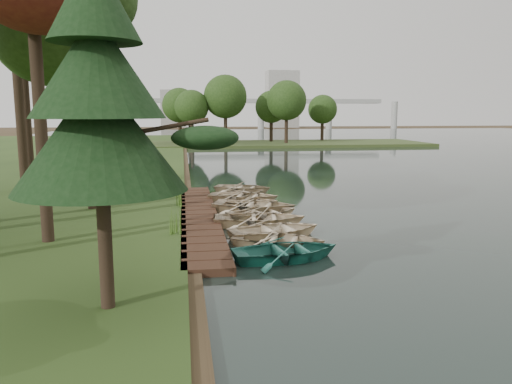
{
  "coord_description": "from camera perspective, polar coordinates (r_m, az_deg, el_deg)",
  "views": [
    {
      "loc": [
        -2.25,
        -21.83,
        4.75
      ],
      "look_at": [
        0.92,
        -0.23,
        1.27
      ],
      "focal_mm": 35.0,
      "sensor_mm": 36.0,
      "label": 1
    }
  ],
  "objects": [
    {
      "name": "stored_rowboat",
      "position": [
        32.22,
        -16.04,
        1.35
      ],
      "size": [
        3.66,
        3.12,
        0.64
      ],
      "primitive_type": "imported",
      "rotation": [
        3.14,
        0.0,
        1.23
      ],
      "color": "beige",
      "rests_on": "bank"
    },
    {
      "name": "building_b",
      "position": [
        166.86,
        -9.42,
        9.37
      ],
      "size": [
        8.0,
        8.0,
        12.0
      ],
      "primitive_type": "cube",
      "color": "#A5A5A0",
      "rests_on": "ground"
    },
    {
      "name": "far_trees",
      "position": [
        72.18,
        -2.89,
        10.38
      ],
      "size": [
        45.6,
        5.6,
        8.8
      ],
      "color": "black",
      "rests_on": "peninsula"
    },
    {
      "name": "reeds_0",
      "position": [
        18.82,
        -9.23,
        -3.19
      ],
      "size": [
        0.6,
        0.6,
        0.98
      ],
      "primitive_type": "cone",
      "color": "#3F661E",
      "rests_on": "bank"
    },
    {
      "name": "reeds_3",
      "position": [
        26.93,
        -9.0,
        0.68
      ],
      "size": [
        0.6,
        0.6,
        1.15
      ],
      "primitive_type": "cone",
      "color": "#3F661E",
      "rests_on": "bank"
    },
    {
      "name": "reeds_1",
      "position": [
        24.15,
        -9.06,
        -0.56
      ],
      "size": [
        0.6,
        0.6,
        0.92
      ],
      "primitive_type": "cone",
      "color": "#3F661E",
      "rests_on": "bank"
    },
    {
      "name": "rowboat_1",
      "position": [
        17.62,
        2.57,
        -5.26
      ],
      "size": [
        3.94,
        3.43,
        0.68
      ],
      "primitive_type": "imported",
      "rotation": [
        0.0,
        0.0,
        1.18
      ],
      "color": "beige",
      "rests_on": "water"
    },
    {
      "name": "pine_tree",
      "position": [
        11.51,
        -17.61,
        10.23
      ],
      "size": [
        3.8,
        3.8,
        7.82
      ],
      "color": "black",
      "rests_on": "bank"
    },
    {
      "name": "rowboat_7",
      "position": [
        26.44,
        -1.45,
        -0.33
      ],
      "size": [
        4.36,
        3.69,
        0.77
      ],
      "primitive_type": "imported",
      "rotation": [
        0.0,
        0.0,
        1.25
      ],
      "color": "beige",
      "rests_on": "water"
    },
    {
      "name": "building_a",
      "position": [
        165.07,
        2.97,
        10.53
      ],
      "size": [
        10.0,
        8.0,
        18.0
      ],
      "primitive_type": "cube",
      "color": "#A5A5A0",
      "rests_on": "ground"
    },
    {
      "name": "ground",
      "position": [
        22.45,
        -2.4,
        -3.15
      ],
      "size": [
        300.0,
        300.0,
        0.0
      ],
      "primitive_type": "plane",
      "color": "#3D2F1D"
    },
    {
      "name": "rowboat_3",
      "position": [
        20.87,
        0.4,
        -2.83
      ],
      "size": [
        4.12,
        3.15,
        0.79
      ],
      "primitive_type": "imported",
      "rotation": [
        0.0,
        0.0,
        1.46
      ],
      "color": "beige",
      "rests_on": "water"
    },
    {
      "name": "rowboat_4",
      "position": [
        22.34,
        0.86,
        -2.18
      ],
      "size": [
        3.89,
        3.27,
        0.69
      ],
      "primitive_type": "imported",
      "rotation": [
        0.0,
        0.0,
        1.88
      ],
      "color": "beige",
      "rests_on": "water"
    },
    {
      "name": "rowboat_0",
      "position": [
        16.21,
        3.53,
        -6.46
      ],
      "size": [
        3.85,
        3.0,
        0.73
      ],
      "primitive_type": "imported",
      "rotation": [
        0.0,
        0.0,
        1.71
      ],
      "color": "teal",
      "rests_on": "water"
    },
    {
      "name": "rowboat_8",
      "position": [
        27.67,
        -1.79,
        -0.02
      ],
      "size": [
        3.87,
        3.42,
        0.66
      ],
      "primitive_type": "imported",
      "rotation": [
        0.0,
        0.0,
        2.0
      ],
      "color": "beige",
      "rests_on": "water"
    },
    {
      "name": "rowboat_6",
      "position": [
        25.15,
        -0.94,
        -0.97
      ],
      "size": [
        3.26,
        2.47,
        0.63
      ],
      "primitive_type": "imported",
      "rotation": [
        0.0,
        0.0,
        1.47
      ],
      "color": "beige",
      "rests_on": "water"
    },
    {
      "name": "peninsula",
      "position": [
        72.7,
        -0.23,
        5.49
      ],
      "size": [
        50.0,
        14.0,
        0.45
      ],
      "primitive_type": "cube",
      "color": "#36461F",
      "rests_on": "ground"
    },
    {
      "name": "boardwalk",
      "position": [
        22.32,
        -6.5,
        -2.89
      ],
      "size": [
        1.6,
        16.0,
        0.3
      ],
      "primitive_type": "cube",
      "color": "#382215",
      "rests_on": "ground"
    },
    {
      "name": "rowboat_5",
      "position": [
        23.69,
        -0.2,
        -1.36
      ],
      "size": [
        4.68,
        3.99,
        0.82
      ],
      "primitive_type": "imported",
      "rotation": [
        0.0,
        0.0,
        1.23
      ],
      "color": "beige",
      "rests_on": "water"
    },
    {
      "name": "tree_4",
      "position": [
        24.6,
        -19.19,
        18.13
      ],
      "size": [
        4.8,
        4.8,
        10.63
      ],
      "color": "black",
      "rests_on": "bank"
    },
    {
      "name": "rowboat_9",
      "position": [
        29.69,
        -1.54,
        0.64
      ],
      "size": [
        4.01,
        3.46,
        0.7
      ],
      "primitive_type": "imported",
      "rotation": [
        0.0,
        0.0,
        1.2
      ],
      "color": "beige",
      "rests_on": "water"
    },
    {
      "name": "bridge",
      "position": [
        142.59,
        -2.53,
        9.99
      ],
      "size": [
        95.9,
        4.0,
        8.6
      ],
      "color": "#A5A5A0",
      "rests_on": "ground"
    },
    {
      "name": "rowboat_2",
      "position": [
        18.94,
        2.23,
        -4.14
      ],
      "size": [
        4.1,
        3.31,
        0.75
      ],
      "primitive_type": "imported",
      "rotation": [
        0.0,
        0.0,
        1.79
      ],
      "color": "beige",
      "rests_on": "water"
    },
    {
      "name": "reeds_2",
      "position": [
        28.75,
        -11.04,
        1.0
      ],
      "size": [
        0.6,
        0.6,
        1.0
      ],
      "primitive_type": "cone",
      "color": "#3F661E",
      "rests_on": "bank"
    }
  ]
}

